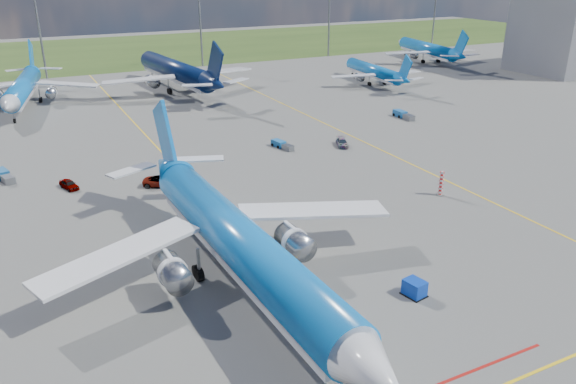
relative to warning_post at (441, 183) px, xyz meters
name	(u,v)px	position (x,y,z in m)	size (l,w,h in m)	color
ground	(275,274)	(-26.00, -8.00, -1.50)	(400.00, 400.00, 0.00)	#51514F
grass_strip	(70,54)	(-26.00, 142.00, -1.50)	(400.00, 80.00, 0.01)	#2D4719
taxiway_lines	(187,177)	(-25.83, 19.70, -1.49)	(60.25, 160.00, 0.02)	yellow
floodlight_masts	(124,22)	(-16.00, 102.00, 11.06)	(202.20, 0.50, 22.70)	slate
warning_post	(441,183)	(0.00, 0.00, 0.00)	(0.50, 0.50, 3.00)	red
bg_jet_nnw	(26,106)	(-42.41, 72.69, -1.50)	(30.72, 40.33, 10.56)	blue
bg_jet_n	(177,90)	(-11.32, 74.17, -1.50)	(36.29, 47.63, 12.47)	#071840
bg_jet_ne	(373,83)	(32.13, 61.03, -1.50)	(24.31, 31.91, 8.36)	blue
bg_jet_ene	(426,61)	(64.26, 80.76, -1.50)	(29.72, 39.01, 10.22)	blue
main_airliner	(242,287)	(-29.55, -8.76, -1.50)	(35.43, 46.51, 12.18)	blue
uld_container	(414,288)	(-17.00, -16.49, -0.80)	(1.40, 1.75, 1.40)	#0C37AE
service_car_a	(69,184)	(-40.13, 22.34, -0.93)	(1.35, 3.36, 1.15)	#999999
service_car_b	(162,181)	(-29.53, 18.00, -0.85)	(2.16, 4.68, 1.30)	#999999
service_car_c	(342,143)	(-0.25, 22.22, -0.94)	(1.58, 3.88, 1.13)	#999999
baggage_tug_w	(282,145)	(-8.98, 25.58, -1.04)	(2.05, 4.54, 0.99)	#1C63A8
baggage_tug_c	(4,176)	(-47.35, 29.56, -0.98)	(2.63, 5.12, 1.11)	#165086
baggage_tug_e	(403,115)	(18.76, 31.92, -0.97)	(1.51, 5.11, 1.14)	#1A5B9F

